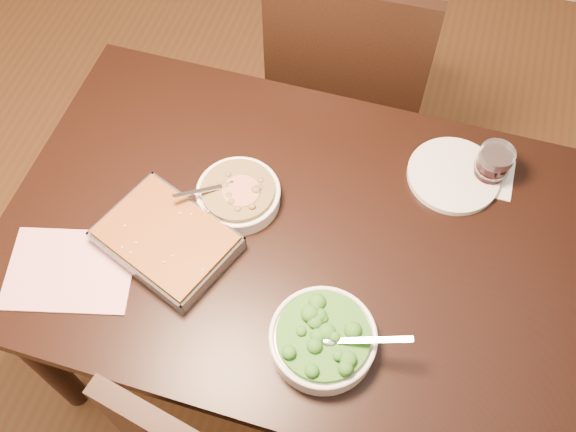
% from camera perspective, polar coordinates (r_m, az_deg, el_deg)
% --- Properties ---
extents(ground, '(4.00, 4.00, 0.00)m').
position_cam_1_polar(ground, '(2.21, 0.52, -11.19)').
color(ground, '#4F2D16').
rests_on(ground, ground).
extents(table, '(1.40, 0.90, 0.75)m').
position_cam_1_polar(table, '(1.61, 0.70, -3.26)').
color(table, black).
rests_on(table, ground).
extents(magazine_a, '(0.33, 0.27, 0.01)m').
position_cam_1_polar(magazine_a, '(1.56, -18.77, -4.56)').
color(magazine_a, '#B23353').
rests_on(magazine_a, table).
extents(coaster, '(0.13, 0.13, 0.00)m').
position_cam_1_polar(coaster, '(1.69, 17.32, 3.47)').
color(coaster, white).
rests_on(coaster, table).
extents(stew_bowl, '(0.20, 0.20, 0.08)m').
position_cam_1_polar(stew_bowl, '(1.56, -4.42, 1.94)').
color(stew_bowl, white).
rests_on(stew_bowl, table).
extents(broccoli_bowl, '(0.26, 0.23, 0.09)m').
position_cam_1_polar(broccoli_bowl, '(1.38, 3.12, -10.84)').
color(broccoli_bowl, white).
rests_on(broccoli_bowl, table).
extents(baking_dish, '(0.36, 0.31, 0.05)m').
position_cam_1_polar(baking_dish, '(1.51, -10.72, -2.09)').
color(baking_dish, silver).
rests_on(baking_dish, table).
extents(wine_tumbler, '(0.09, 0.09, 0.10)m').
position_cam_1_polar(wine_tumbler, '(1.65, 17.78, 4.48)').
color(wine_tumbler, black).
rests_on(wine_tumbler, coaster).
extents(dinner_plate, '(0.23, 0.23, 0.02)m').
position_cam_1_polar(dinner_plate, '(1.66, 14.47, 3.52)').
color(dinner_plate, silver).
rests_on(dinner_plate, table).
extents(chair_far, '(0.48, 0.48, 1.00)m').
position_cam_1_polar(chair_far, '(2.09, 5.46, 12.15)').
color(chair_far, black).
rests_on(chair_far, ground).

